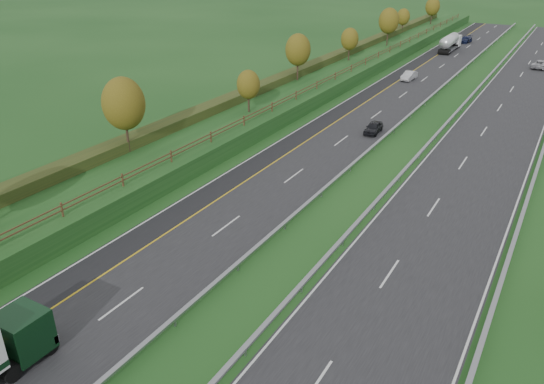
{
  "coord_description": "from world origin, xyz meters",
  "views": [
    {
      "loc": [
        23.73,
        -8.4,
        21.31
      ],
      "look_at": [
        3.54,
        26.61,
        2.2
      ],
      "focal_mm": 35.0,
      "sensor_mm": 36.0,
      "label": 1
    }
  ],
  "objects": [
    {
      "name": "near_carriageway",
      "position": [
        0.0,
        60.0,
        0.02
      ],
      "size": [
        10.5,
        200.0,
        0.04
      ],
      "primitive_type": "cube",
      "color": "black",
      "rests_on": "ground"
    },
    {
      "name": "trees_left",
      "position": [
        -12.64,
        56.63,
        6.37
      ],
      "size": [
        6.64,
        164.3,
        7.66
      ],
      "color": "#2D2116",
      "rests_on": "embankment_left"
    },
    {
      "name": "hard_shoulder",
      "position": [
        -3.75,
        60.0,
        0.02
      ],
      "size": [
        3.0,
        200.0,
        0.04
      ],
      "primitive_type": "cube",
      "color": "black",
      "rests_on": "ground"
    },
    {
      "name": "median_barrier_near",
      "position": [
        5.7,
        60.0,
        0.61
      ],
      "size": [
        0.32,
        200.0,
        0.71
      ],
      "color": "gray",
      "rests_on": "ground"
    },
    {
      "name": "embankment_left",
      "position": [
        -13.0,
        60.0,
        1.0
      ],
      "size": [
        12.0,
        200.0,
        2.0
      ],
      "primitive_type": "cube",
      "color": "#184117",
      "rests_on": "ground"
    },
    {
      "name": "ground",
      "position": [
        8.0,
        55.0,
        0.0
      ],
      "size": [
        400.0,
        400.0,
        0.0
      ],
      "primitive_type": "plane",
      "color": "#184117",
      "rests_on": "ground"
    },
    {
      "name": "hedge_left",
      "position": [
        -15.0,
        60.0,
        2.55
      ],
      "size": [
        2.2,
        180.0,
        1.1
      ],
      "primitive_type": "cube",
      "color": "#2A3A17",
      "rests_on": "embankment_left"
    },
    {
      "name": "car_silver_mid",
      "position": [
        -0.89,
        80.92,
        0.77
      ],
      "size": [
        1.87,
        4.54,
        1.46
      ],
      "primitive_type": "imported",
      "rotation": [
        0.0,
        0.0,
        -0.07
      ],
      "color": "#B3B2B7",
      "rests_on": "near_carriageway"
    },
    {
      "name": "median_barrier_far",
      "position": [
        10.8,
        60.0,
        0.61
      ],
      "size": [
        0.32,
        200.0,
        0.71
      ],
      "color": "gray",
      "rests_on": "ground"
    },
    {
      "name": "road_tanker",
      "position": [
        -1.25,
        111.47,
        1.86
      ],
      "size": [
        2.4,
        11.22,
        3.46
      ],
      "color": "silver",
      "rests_on": "near_carriageway"
    },
    {
      "name": "far_carriageway",
      "position": [
        16.5,
        60.0,
        0.02
      ],
      "size": [
        10.5,
        200.0,
        0.04
      ],
      "primitive_type": "cube",
      "color": "black",
      "rests_on": "ground"
    },
    {
      "name": "car_small_far",
      "position": [
        -0.45,
        123.86,
        0.74
      ],
      "size": [
        2.57,
        5.06,
        1.41
      ],
      "primitive_type": "imported",
      "rotation": [
        0.0,
        0.0,
        -0.13
      ],
      "color": "#121939",
      "rests_on": "near_carriageway"
    },
    {
      "name": "fence_left",
      "position": [
        -8.5,
        59.59,
        2.73
      ],
      "size": [
        0.12,
        189.06,
        1.2
      ],
      "color": "#422B19",
      "rests_on": "embankment_left"
    },
    {
      "name": "car_dark_near",
      "position": [
        3.52,
        51.55,
        0.72
      ],
      "size": [
        1.82,
        4.06,
        1.36
      ],
      "primitive_type": "imported",
      "rotation": [
        0.0,
        0.0,
        0.06
      ],
      "color": "black",
      "rests_on": "near_carriageway"
    },
    {
      "name": "car_oncoming",
      "position": [
        17.62,
        102.17,
        0.8
      ],
      "size": [
        3.22,
        5.73,
        1.51
      ],
      "primitive_type": "imported",
      "rotation": [
        0.0,
        0.0,
        3.01
      ],
      "color": "#ADAEB2",
      "rests_on": "far_carriageway"
    },
    {
      "name": "lane_markings",
      "position": [
        6.4,
        59.88,
        0.05
      ],
      "size": [
        26.75,
        200.0,
        0.01
      ],
      "color": "silver",
      "rests_on": "near_carriageway"
    }
  ]
}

